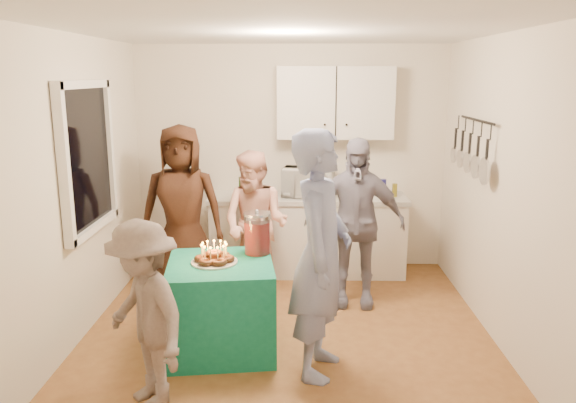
{
  "coord_description": "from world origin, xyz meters",
  "views": [
    {
      "loc": [
        0.1,
        -4.55,
        2.26
      ],
      "look_at": [
        0.0,
        0.35,
        1.15
      ],
      "focal_mm": 35.0,
      "sensor_mm": 36.0,
      "label": 1
    }
  ],
  "objects_px": {
    "microwave": "(308,182)",
    "woman_back_center": "(256,224)",
    "party_table": "(221,306)",
    "punch_jar": "(257,234)",
    "man_birthday": "(321,255)",
    "child_near_left": "(144,314)",
    "woman_back_left": "(182,209)",
    "woman_back_right": "(354,223)",
    "counter": "(308,236)"
  },
  "relations": [
    {
      "from": "microwave",
      "to": "woman_back_center",
      "type": "bearing_deg",
      "value": -121.81
    },
    {
      "from": "microwave",
      "to": "party_table",
      "type": "distance_m",
      "value": 2.16
    },
    {
      "from": "punch_jar",
      "to": "man_birthday",
      "type": "bearing_deg",
      "value": -48.57
    },
    {
      "from": "microwave",
      "to": "woman_back_center",
      "type": "height_order",
      "value": "woman_back_center"
    },
    {
      "from": "punch_jar",
      "to": "man_birthday",
      "type": "relative_size",
      "value": 0.18
    },
    {
      "from": "child_near_left",
      "to": "woman_back_center",
      "type": "bearing_deg",
      "value": 120.44
    },
    {
      "from": "microwave",
      "to": "man_birthday",
      "type": "xyz_separation_m",
      "value": [
        0.06,
        -2.24,
        -0.13
      ]
    },
    {
      "from": "punch_jar",
      "to": "woman_back_left",
      "type": "relative_size",
      "value": 0.19
    },
    {
      "from": "woman_back_right",
      "to": "microwave",
      "type": "bearing_deg",
      "value": 119.95
    },
    {
      "from": "party_table",
      "to": "man_birthday",
      "type": "xyz_separation_m",
      "value": [
        0.81,
        -0.34,
        0.56
      ]
    },
    {
      "from": "party_table",
      "to": "man_birthday",
      "type": "distance_m",
      "value": 1.04
    },
    {
      "from": "party_table",
      "to": "punch_jar",
      "type": "bearing_deg",
      "value": 41.3
    },
    {
      "from": "man_birthday",
      "to": "woman_back_right",
      "type": "height_order",
      "value": "man_birthday"
    },
    {
      "from": "counter",
      "to": "woman_back_right",
      "type": "distance_m",
      "value": 1.1
    },
    {
      "from": "counter",
      "to": "man_birthday",
      "type": "bearing_deg",
      "value": -88.4
    },
    {
      "from": "woman_back_center",
      "to": "child_near_left",
      "type": "bearing_deg",
      "value": -84.64
    },
    {
      "from": "counter",
      "to": "man_birthday",
      "type": "height_order",
      "value": "man_birthday"
    },
    {
      "from": "man_birthday",
      "to": "woman_back_left",
      "type": "distance_m",
      "value": 2.17
    },
    {
      "from": "woman_back_center",
      "to": "microwave",
      "type": "bearing_deg",
      "value": 72.95
    },
    {
      "from": "party_table",
      "to": "man_birthday",
      "type": "bearing_deg",
      "value": -22.71
    },
    {
      "from": "woman_back_left",
      "to": "woman_back_center",
      "type": "height_order",
      "value": "woman_back_left"
    },
    {
      "from": "party_table",
      "to": "woman_back_left",
      "type": "xyz_separation_m",
      "value": [
        -0.58,
        1.34,
        0.51
      ]
    },
    {
      "from": "punch_jar",
      "to": "child_near_left",
      "type": "bearing_deg",
      "value": -123.4
    },
    {
      "from": "man_birthday",
      "to": "woman_back_left",
      "type": "bearing_deg",
      "value": 51.67
    },
    {
      "from": "man_birthday",
      "to": "child_near_left",
      "type": "xyz_separation_m",
      "value": [
        -1.22,
        -0.47,
        -0.28
      ]
    },
    {
      "from": "microwave",
      "to": "party_table",
      "type": "relative_size",
      "value": 0.68
    },
    {
      "from": "microwave",
      "to": "woman_back_right",
      "type": "distance_m",
      "value": 1.04
    },
    {
      "from": "microwave",
      "to": "child_near_left",
      "type": "height_order",
      "value": "child_near_left"
    },
    {
      "from": "woman_back_center",
      "to": "party_table",
      "type": "bearing_deg",
      "value": -77.11
    },
    {
      "from": "microwave",
      "to": "man_birthday",
      "type": "distance_m",
      "value": 2.24
    },
    {
      "from": "microwave",
      "to": "counter",
      "type": "bearing_deg",
      "value": -172.76
    },
    {
      "from": "woman_back_right",
      "to": "party_table",
      "type": "bearing_deg",
      "value": -135.9
    },
    {
      "from": "punch_jar",
      "to": "woman_back_center",
      "type": "height_order",
      "value": "woman_back_center"
    },
    {
      "from": "microwave",
      "to": "punch_jar",
      "type": "bearing_deg",
      "value": -98.37
    },
    {
      "from": "woman_back_center",
      "to": "woman_back_right",
      "type": "distance_m",
      "value": 1.02
    },
    {
      "from": "child_near_left",
      "to": "party_table",
      "type": "bearing_deg",
      "value": 110.08
    },
    {
      "from": "party_table",
      "to": "woman_back_right",
      "type": "relative_size",
      "value": 0.51
    },
    {
      "from": "counter",
      "to": "woman_back_center",
      "type": "distance_m",
      "value": 0.93
    },
    {
      "from": "woman_back_left",
      "to": "counter",
      "type": "bearing_deg",
      "value": 20.79
    },
    {
      "from": "counter",
      "to": "microwave",
      "type": "bearing_deg",
      "value": 0.0
    },
    {
      "from": "microwave",
      "to": "woman_back_center",
      "type": "relative_size",
      "value": 0.38
    },
    {
      "from": "punch_jar",
      "to": "microwave",
      "type": "bearing_deg",
      "value": 74.39
    },
    {
      "from": "woman_back_left",
      "to": "child_near_left",
      "type": "xyz_separation_m",
      "value": [
        0.17,
        -2.14,
        -0.22
      ]
    },
    {
      "from": "microwave",
      "to": "woman_back_right",
      "type": "xyz_separation_m",
      "value": [
        0.44,
        -0.92,
        -0.23
      ]
    },
    {
      "from": "microwave",
      "to": "party_table",
      "type": "height_order",
      "value": "microwave"
    },
    {
      "from": "party_table",
      "to": "woman_back_left",
      "type": "bearing_deg",
      "value": 113.55
    },
    {
      "from": "punch_jar",
      "to": "man_birthday",
      "type": "distance_m",
      "value": 0.79
    },
    {
      "from": "counter",
      "to": "woman_back_left",
      "type": "relative_size",
      "value": 1.24
    },
    {
      "from": "woman_back_left",
      "to": "woman_back_center",
      "type": "bearing_deg",
      "value": -10.62
    },
    {
      "from": "man_birthday",
      "to": "woman_back_center",
      "type": "height_order",
      "value": "man_birthday"
    }
  ]
}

